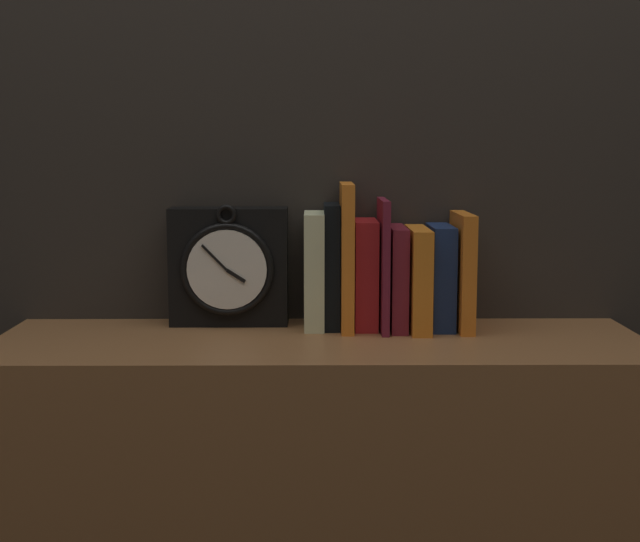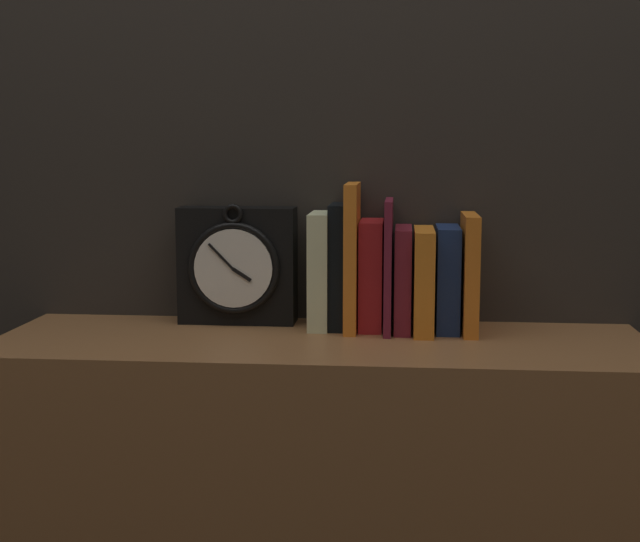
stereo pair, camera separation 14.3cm
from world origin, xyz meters
name	(u,v)px [view 1 (the left image)]	position (x,y,z in m)	size (l,w,h in m)	color
wall_back	(319,88)	(0.00, 0.20, 1.30)	(6.00, 0.05, 2.60)	#2D2823
clock	(229,267)	(-0.16, 0.12, 0.99)	(0.21, 0.08, 0.21)	black
book_slot0_cream	(314,270)	(-0.01, 0.10, 0.98)	(0.03, 0.12, 0.20)	beige
book_slot1_black	(332,266)	(0.02, 0.11, 0.99)	(0.03, 0.12, 0.21)	black
book_slot2_orange	(347,256)	(0.05, 0.09, 1.01)	(0.02, 0.14, 0.25)	orange
book_slot3_red	(365,274)	(0.08, 0.10, 0.98)	(0.04, 0.12, 0.19)	#B11F23
book_slot4_maroon	(383,264)	(0.11, 0.09, 1.00)	(0.01, 0.15, 0.22)	maroon
book_slot5_maroon	(397,278)	(0.13, 0.09, 0.97)	(0.03, 0.14, 0.18)	maroon
book_slot6_orange	(418,279)	(0.17, 0.08, 0.97)	(0.03, 0.16, 0.17)	orange
book_slot7_navy	(440,277)	(0.21, 0.10, 0.97)	(0.04, 0.13, 0.18)	navy
book_slot8_orange	(462,271)	(0.24, 0.09, 0.98)	(0.02, 0.15, 0.20)	orange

